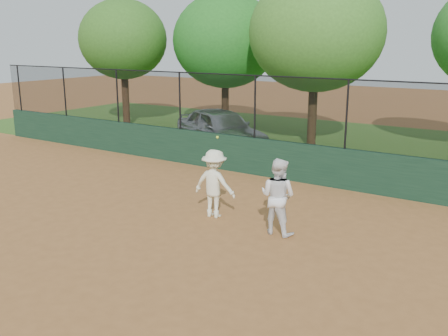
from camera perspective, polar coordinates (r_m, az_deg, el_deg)
The scene contains 10 objects.
ground at distance 11.42m, azimuth -9.50°, elevation -7.61°, with size 80.00×80.00×0.00m, color #A16533.
back_wall at distance 15.96m, azimuth 5.03°, elevation 1.14°, with size 26.00×0.20×1.20m, color #1B3D28.
grass_strip at distance 21.46m, azimuth 12.57°, elevation 2.64°, with size 36.00×12.00×0.01m, color #2E581B.
parked_car at distance 19.86m, azimuth -0.38°, elevation 4.48°, with size 1.96×4.86×1.66m, color #A6ACB0.
player_second at distance 11.19m, azimuth 6.16°, elevation -3.24°, with size 0.84×0.66×1.74m, color white.
player_main at distance 12.18m, azimuth -1.11°, elevation -1.80°, with size 1.14×0.71×2.09m.
fence_assembly at distance 15.68m, azimuth 5.06°, elevation 6.98°, with size 26.00×0.06×2.00m.
tree_0 at distance 25.98m, azimuth -11.49°, elevation 14.19°, with size 4.53×4.12×6.26m.
tree_1 at distance 24.17m, azimuth 0.14°, elevation 14.34°, with size 5.12×4.66×6.45m.
tree_2 at distance 20.44m, azimuth 10.45°, elevation 14.98°, with size 5.35×4.86×6.86m.
Camera 1 is at (7.25, -7.74, 4.23)m, focal length 40.00 mm.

